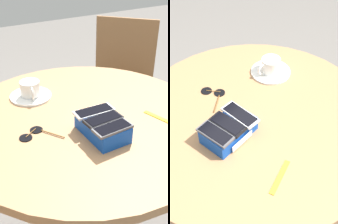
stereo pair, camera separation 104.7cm
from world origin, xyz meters
The scene contains 10 objects.
round_table centered at (0.00, 0.00, 0.65)m, with size 0.94×0.94×0.77m.
phone_box centered at (-0.13, 0.00, 0.80)m, with size 0.18×0.12×0.06m.
phone_gray centered at (-0.19, 0.00, 0.83)m, with size 0.06×0.13×0.01m.
phone_black centered at (-0.13, 0.00, 0.83)m, with size 0.06×0.13×0.01m.
phone_white centered at (-0.07, 0.00, 0.83)m, with size 0.06×0.14×0.01m.
saucer centered at (0.24, 0.12, 0.78)m, with size 0.17×0.17×0.01m, color white.
coffee_cup centered at (0.23, 0.12, 0.81)m, with size 0.11×0.08×0.06m.
lanyard_strap centered at (-0.14, -0.24, 0.77)m, with size 0.13×0.02×0.00m, color yellow.
sunglasses centered at (-0.02, 0.20, 0.77)m, with size 0.12×0.13×0.01m.
chair_far_side centered at (0.65, -0.62, 0.46)m, with size 0.58×0.58×0.88m.
Camera 1 is at (-0.85, 0.46, 1.37)m, focal length 50.00 mm.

